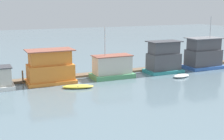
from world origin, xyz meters
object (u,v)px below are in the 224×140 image
houseboat_blue (203,54)px  dinghy_white (181,76)px  mooring_post_near_right (23,77)px  dinghy_yellow (78,86)px  mooring_post_far_right (104,71)px  houseboat_teal (164,58)px  mooring_post_far_left (115,70)px  houseboat_orange (50,68)px  houseboat_green (112,67)px

houseboat_blue → dinghy_white: houseboat_blue is taller
mooring_post_near_right → dinghy_yellow: bearing=-40.5°
mooring_post_near_right → mooring_post_far_right: mooring_post_near_right is taller
houseboat_teal → mooring_post_far_right: bearing=170.4°
houseboat_blue → mooring_post_near_right: 30.26m
houseboat_teal → mooring_post_far_left: size_ratio=4.29×
dinghy_white → mooring_post_far_right: mooring_post_far_right is taller
houseboat_blue → mooring_post_far_right: bearing=175.0°
houseboat_teal → mooring_post_near_right: (-22.05, 1.65, -1.39)m
mooring_post_near_right → mooring_post_far_left: bearing=0.0°
dinghy_yellow → houseboat_orange: bearing=121.5°
houseboat_orange → mooring_post_far_left: bearing=6.0°
dinghy_yellow → houseboat_green: bearing=29.0°
houseboat_blue → mooring_post_near_right: (-30.18, 1.56, -1.51)m
houseboat_green → dinghy_yellow: bearing=-151.0°
houseboat_blue → mooring_post_near_right: houseboat_blue is taller
houseboat_orange → mooring_post_near_right: bearing=163.3°
houseboat_blue → dinghy_yellow: (-23.87, -3.82, -2.22)m
dinghy_white → mooring_post_far_right: bearing=150.9°
houseboat_blue → mooring_post_far_left: houseboat_blue is taller
houseboat_green → mooring_post_far_left: bearing=54.3°
mooring_post_far_right → mooring_post_far_left: size_ratio=1.21×
mooring_post_near_right → mooring_post_far_left: size_ratio=1.36×
dinghy_white → mooring_post_far_right: (-10.36, 5.76, 0.60)m
houseboat_green → houseboat_blue: 17.31m
houseboat_blue → dinghy_white: size_ratio=2.92×
houseboat_green → houseboat_blue: size_ratio=0.86×
houseboat_orange → mooring_post_near_right: houseboat_orange is taller
houseboat_green → mooring_post_far_right: bearing=109.8°
houseboat_teal → houseboat_blue: houseboat_blue is taller
mooring_post_near_right → mooring_post_far_right: bearing=0.0°
dinghy_yellow → mooring_post_near_right: (-6.31, 5.38, 0.70)m
houseboat_teal → dinghy_white: bearing=-82.1°
houseboat_teal → dinghy_yellow: houseboat_teal is taller
dinghy_yellow → mooring_post_far_right: 8.05m
houseboat_blue → dinghy_yellow: bearing=-170.9°
houseboat_green → mooring_post_far_left: 2.33m
dinghy_yellow → mooring_post_near_right: bearing=139.5°
houseboat_green → dinghy_white: bearing=-22.5°
dinghy_white → mooring_post_far_left: size_ratio=2.22×
houseboat_green → houseboat_teal: bearing=0.6°
houseboat_orange → houseboat_teal: 18.38m
mooring_post_far_right → mooring_post_far_left: (1.88, 0.00, -0.15)m
houseboat_teal → mooring_post_far_left: 8.24m
houseboat_teal → dinghy_white: houseboat_teal is taller
houseboat_teal → mooring_post_far_right: 10.04m
mooring_post_far_left → mooring_post_far_right: bearing=180.0°
dinghy_white → mooring_post_far_right: size_ratio=1.83×
mooring_post_near_right → mooring_post_far_left: 14.14m
houseboat_orange → houseboat_blue: (26.49, -0.46, 0.27)m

